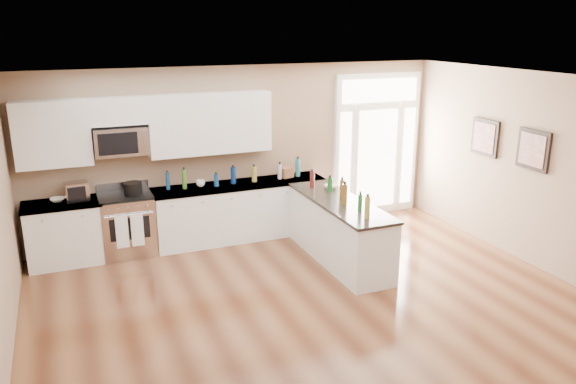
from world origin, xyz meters
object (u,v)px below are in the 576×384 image
(stockpot, at_px, (133,188))
(toaster_oven, at_px, (77,191))
(peninsula_cabinet, at_px, (339,233))
(kitchen_range, at_px, (128,224))

(stockpot, distance_m, toaster_oven, 0.80)
(peninsula_cabinet, xyz_separation_m, stockpot, (-2.77, 1.41, 0.62))
(kitchen_range, xyz_separation_m, stockpot, (0.12, -0.04, 0.58))
(kitchen_range, xyz_separation_m, toaster_oven, (-0.68, 0.02, 0.60))
(stockpot, bearing_deg, kitchen_range, 164.00)
(stockpot, height_order, toaster_oven, toaster_oven)
(toaster_oven, bearing_deg, kitchen_range, -10.18)
(kitchen_range, bearing_deg, peninsula_cabinet, -26.60)
(peninsula_cabinet, bearing_deg, kitchen_range, 153.40)
(peninsula_cabinet, height_order, kitchen_range, kitchen_range)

